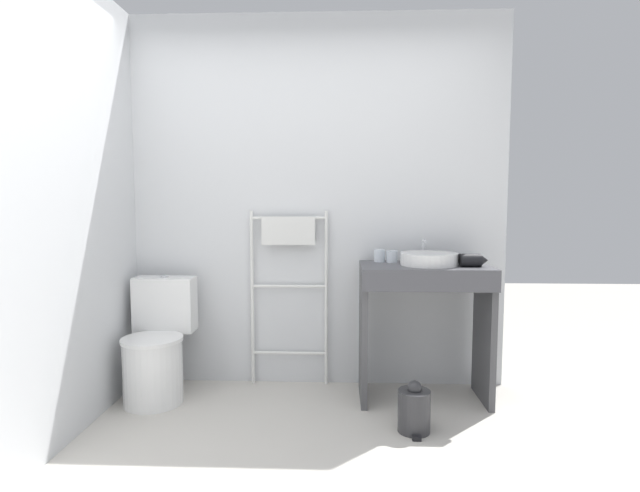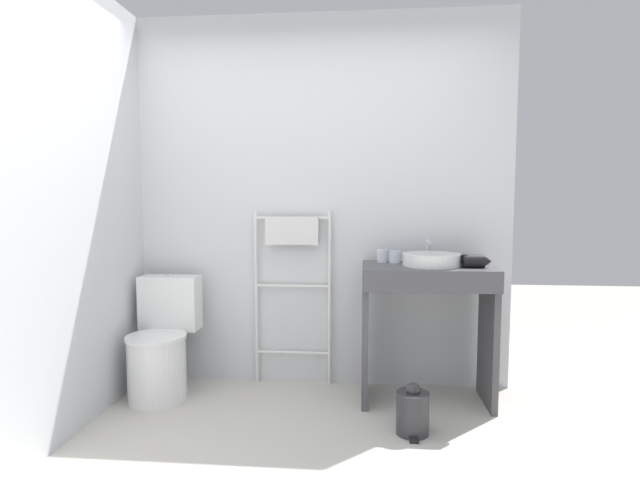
{
  "view_description": "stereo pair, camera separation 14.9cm",
  "coord_description": "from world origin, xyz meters",
  "px_view_note": "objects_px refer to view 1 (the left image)",
  "views": [
    {
      "loc": [
        0.21,
        -2.03,
        1.31
      ],
      "look_at": [
        0.09,
        0.98,
        1.04
      ],
      "focal_mm": 28.0,
      "sensor_mm": 36.0,
      "label": 1
    },
    {
      "loc": [
        0.36,
        -2.02,
        1.31
      ],
      "look_at": [
        0.09,
        0.98,
        1.04
      ],
      "focal_mm": 28.0,
      "sensor_mm": 36.0,
      "label": 2
    }
  ],
  "objects_px": {
    "toilet": "(157,349)",
    "trash_bin": "(414,410)",
    "sink_basin": "(429,259)",
    "cup_near_edge": "(392,256)",
    "cup_near_wall": "(379,256)",
    "hair_dryer": "(471,260)",
    "towel_radiator": "(289,259)"
  },
  "relations": [
    {
      "from": "sink_basin",
      "to": "towel_radiator",
      "type": "bearing_deg",
      "value": 165.91
    },
    {
      "from": "toilet",
      "to": "trash_bin",
      "type": "distance_m",
      "value": 1.7
    },
    {
      "from": "cup_near_wall",
      "to": "cup_near_edge",
      "type": "distance_m",
      "value": 0.09
    },
    {
      "from": "sink_basin",
      "to": "cup_near_wall",
      "type": "bearing_deg",
      "value": 152.32
    },
    {
      "from": "toilet",
      "to": "sink_basin",
      "type": "relative_size",
      "value": 2.17
    },
    {
      "from": "towel_radiator",
      "to": "cup_near_edge",
      "type": "relative_size",
      "value": 15.69
    },
    {
      "from": "hair_dryer",
      "to": "toilet",
      "type": "bearing_deg",
      "value": 179.96
    },
    {
      "from": "toilet",
      "to": "cup_near_edge",
      "type": "distance_m",
      "value": 1.69
    },
    {
      "from": "cup_near_edge",
      "to": "trash_bin",
      "type": "relative_size",
      "value": 0.27
    },
    {
      "from": "toilet",
      "to": "trash_bin",
      "type": "relative_size",
      "value": 2.69
    },
    {
      "from": "sink_basin",
      "to": "cup_near_edge",
      "type": "distance_m",
      "value": 0.27
    },
    {
      "from": "toilet",
      "to": "trash_bin",
      "type": "xyz_separation_m",
      "value": [
        1.64,
        -0.42,
        -0.21
      ]
    },
    {
      "from": "cup_near_edge",
      "to": "trash_bin",
      "type": "bearing_deg",
      "value": -83.18
    },
    {
      "from": "cup_near_wall",
      "to": "cup_near_edge",
      "type": "height_order",
      "value": "cup_near_wall"
    },
    {
      "from": "cup_near_wall",
      "to": "hair_dryer",
      "type": "bearing_deg",
      "value": -21.53
    },
    {
      "from": "trash_bin",
      "to": "towel_radiator",
      "type": "bearing_deg",
      "value": 137.9
    },
    {
      "from": "cup_near_wall",
      "to": "towel_radiator",
      "type": "bearing_deg",
      "value": 173.33
    },
    {
      "from": "towel_radiator",
      "to": "hair_dryer",
      "type": "height_order",
      "value": "towel_radiator"
    },
    {
      "from": "sink_basin",
      "to": "trash_bin",
      "type": "height_order",
      "value": "sink_basin"
    },
    {
      "from": "cup_near_edge",
      "to": "cup_near_wall",
      "type": "bearing_deg",
      "value": 164.7
    },
    {
      "from": "trash_bin",
      "to": "hair_dryer",
      "type": "bearing_deg",
      "value": 45.37
    },
    {
      "from": "sink_basin",
      "to": "hair_dryer",
      "type": "relative_size",
      "value": 2.11
    },
    {
      "from": "hair_dryer",
      "to": "sink_basin",
      "type": "bearing_deg",
      "value": 166.62
    },
    {
      "from": "towel_radiator",
      "to": "sink_basin",
      "type": "xyz_separation_m",
      "value": [
        0.94,
        -0.24,
        0.03
      ]
    },
    {
      "from": "cup_near_wall",
      "to": "trash_bin",
      "type": "distance_m",
      "value": 1.04
    },
    {
      "from": "sink_basin",
      "to": "cup_near_wall",
      "type": "distance_m",
      "value": 0.35
    },
    {
      "from": "towel_radiator",
      "to": "cup_near_edge",
      "type": "distance_m",
      "value": 0.72
    },
    {
      "from": "cup_near_edge",
      "to": "hair_dryer",
      "type": "xyz_separation_m",
      "value": [
        0.48,
        -0.2,
        0.0
      ]
    },
    {
      "from": "hair_dryer",
      "to": "trash_bin",
      "type": "height_order",
      "value": "hair_dryer"
    },
    {
      "from": "toilet",
      "to": "hair_dryer",
      "type": "height_order",
      "value": "hair_dryer"
    },
    {
      "from": "cup_near_wall",
      "to": "cup_near_edge",
      "type": "bearing_deg",
      "value": -15.3
    },
    {
      "from": "towel_radiator",
      "to": "trash_bin",
      "type": "height_order",
      "value": "towel_radiator"
    }
  ]
}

